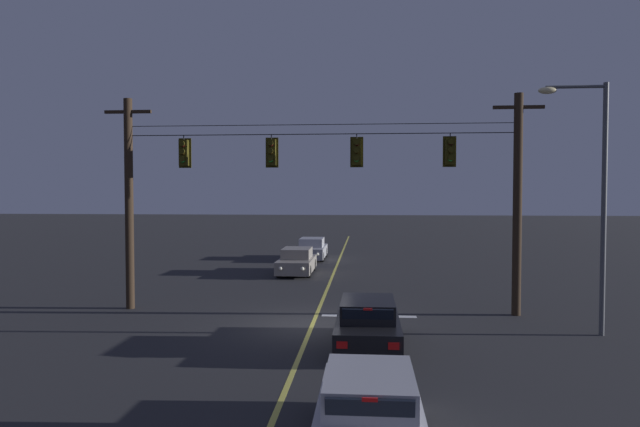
{
  "coord_description": "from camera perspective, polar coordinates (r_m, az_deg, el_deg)",
  "views": [
    {
      "loc": [
        1.83,
        -18.84,
        4.48
      ],
      "look_at": [
        0.0,
        3.18,
        3.63
      ],
      "focal_mm": 32.04,
      "sensor_mm": 36.0,
      "label": 1
    }
  ],
  "objects": [
    {
      "name": "ground_plane",
      "position": [
        19.45,
        -0.79,
        -11.1
      ],
      "size": [
        180.0,
        180.0,
        0.0
      ],
      "primitive_type": "plane",
      "color": "#28282B"
    },
    {
      "name": "lane_centre_stripe",
      "position": [
        27.45,
        0.87,
        -7.18
      ],
      "size": [
        0.14,
        60.0,
        0.01
      ],
      "primitive_type": "cube",
      "color": "#D1C64C",
      "rests_on": "ground"
    },
    {
      "name": "stop_bar_paint",
      "position": [
        20.91,
        4.91,
        -10.16
      ],
      "size": [
        3.4,
        0.36,
        0.01
      ],
      "primitive_type": "cube",
      "color": "silver",
      "rests_on": "ground"
    },
    {
      "name": "signal_span_assembly",
      "position": [
        21.1,
        -0.22,
        1.3
      ],
      "size": [
        16.23,
        0.32,
        7.99
      ],
      "color": "#2D2116",
      "rests_on": "ground"
    },
    {
      "name": "traffic_light_leftmost",
      "position": [
        22.15,
        -13.46,
        5.93
      ],
      "size": [
        0.48,
        0.41,
        1.22
      ],
      "color": "black"
    },
    {
      "name": "traffic_light_left_inner",
      "position": [
        21.35,
        -4.88,
        6.12
      ],
      "size": [
        0.48,
        0.41,
        1.22
      ],
      "color": "black"
    },
    {
      "name": "traffic_light_centre",
      "position": [
        21.06,
        3.68,
        6.18
      ],
      "size": [
        0.48,
        0.41,
        1.22
      ],
      "color": "black"
    },
    {
      "name": "traffic_light_right_inner",
      "position": [
        21.26,
        12.87,
        6.09
      ],
      "size": [
        0.48,
        0.41,
        1.22
      ],
      "color": "black"
    },
    {
      "name": "car_waiting_near_lane",
      "position": [
        16.82,
        4.79,
        -10.97
      ],
      "size": [
        1.8,
        4.33,
        1.39
      ],
      "color": "black",
      "rests_on": "ground"
    },
    {
      "name": "car_oncoming_lead",
      "position": [
        31.23,
        -2.34,
        -4.84
      ],
      "size": [
        1.8,
        4.42,
        1.39
      ],
      "color": "gray",
      "rests_on": "ground"
    },
    {
      "name": "car_oncoming_trailing",
      "position": [
        37.88,
        -0.83,
        -3.6
      ],
      "size": [
        1.8,
        4.42,
        1.39
      ],
      "color": "#A5A5AD",
      "rests_on": "ground"
    },
    {
      "name": "car_waiting_second_near",
      "position": [
        10.48,
        4.95,
        -19.24
      ],
      "size": [
        1.8,
        4.33,
        1.39
      ],
      "color": "#A5A5AD",
      "rests_on": "ground"
    },
    {
      "name": "street_lamp_corner",
      "position": [
        19.55,
        25.66,
        2.67
      ],
      "size": [
        2.11,
        0.3,
        7.82
      ],
      "color": "#4C4F54",
      "rests_on": "ground"
    }
  ]
}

